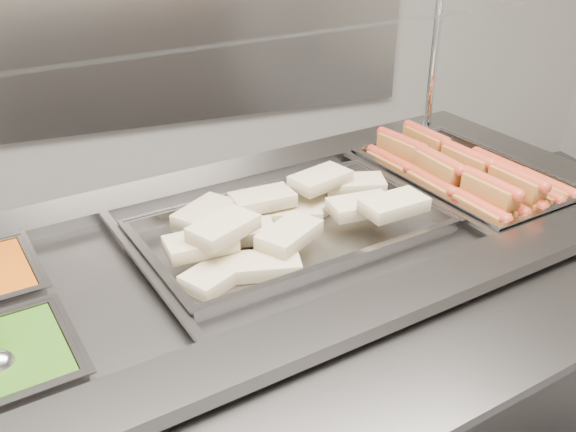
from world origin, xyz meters
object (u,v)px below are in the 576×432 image
object	(u,v)px
steam_counter	(272,379)
sneeze_guard	(220,52)
pan_wraps	(292,233)
pan_hotdogs	(464,186)

from	to	relation	value
steam_counter	sneeze_guard	xyz separation A→B (m)	(-0.05, 0.24, 0.90)
sneeze_guard	pan_wraps	bearing A→B (deg)	-63.86
pan_wraps	steam_counter	bearing A→B (deg)	-169.20
steam_counter	pan_hotdogs	distance (m)	0.83
sneeze_guard	pan_hotdogs	distance (m)	0.86
pan_hotdogs	pan_wraps	xyz separation A→B (m)	(-0.61, -0.12, 0.02)
sneeze_guard	pan_hotdogs	size ratio (longest dim) A/B	2.77
steam_counter	pan_wraps	world-z (taller)	pan_wraps
steam_counter	pan_wraps	bearing A→B (deg)	10.80
sneeze_guard	pan_wraps	xyz separation A→B (m)	(0.11, -0.23, -0.43)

